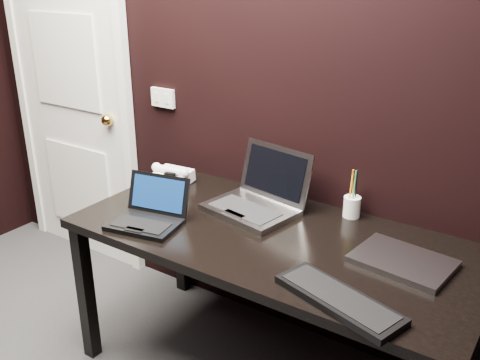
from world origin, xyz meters
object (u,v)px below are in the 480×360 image
Objects in this scene: closed_laptop at (403,261)px; desk at (273,251)px; door at (72,95)px; pen_cup at (352,206)px; silver_laptop at (257,199)px; mobile_phone at (170,186)px; ext_keyboard at (339,299)px; netbook at (148,215)px; desk_phone at (172,176)px.

desk is at bearing -173.23° from closed_laptop.
door reaches higher than pen_cup.
door reaches higher than desk.
silver_laptop is 2.01× the size of pen_cup.
desk is 15.93× the size of mobile_phone.
ext_keyboard is at bearing -19.95° from mobile_phone.
desk is 0.55m from netbook.
ext_keyboard is at bearing -18.02° from door.
ext_keyboard is at bearing -35.08° from desk.
desk_phone reaches higher than closed_laptop.
mobile_phone reaches higher than desk_phone.
mobile_phone is at bearing 114.45° from netbook.
silver_laptop is at bearing 137.84° from desk.
door is at bearing 153.01° from netbook.
closed_laptop is at bearing -1.09° from mobile_phone.
silver_laptop is at bearing -8.10° from door.
desk_phone is 1.03× the size of pen_cup.
ext_keyboard is 1.13m from mobile_phone.
door reaches higher than ext_keyboard.
silver_laptop is at bearing 171.58° from closed_laptop.
netbook is 0.46m from desk_phone.
door is at bearing 164.04° from mobile_phone.
door is 1.09m from mobile_phone.
mobile_phone reaches higher than ext_keyboard.
netbook is at bearing -129.55° from silver_laptop.
pen_cup is (0.83, 0.25, 0.01)m from mobile_phone.
netbook is 0.93m from ext_keyboard.
ext_keyboard is at bearing -104.80° from closed_laptop.
closed_laptop is 3.52× the size of mobile_phone.
desk_phone is (-1.23, 0.13, 0.03)m from closed_laptop.
mobile_phone reaches higher than closed_laptop.
desk is 0.41m from pen_cup.
mobile_phone is at bearing 160.05° from ext_keyboard.
pen_cup is (0.20, 0.34, 0.13)m from desk.
pen_cup reaches higher than netbook.
netbook is 0.71× the size of ext_keyboard.
ext_keyboard is 4.46× the size of mobile_phone.
mobile_phone is (-1.06, 0.38, 0.03)m from ext_keyboard.
pen_cup is at bearing -1.13° from door.
closed_laptop is at bearing 75.20° from ext_keyboard.
netbook is at bearing -26.99° from door.
door is at bearing 167.18° from desk.
door reaches higher than closed_laptop.
door is 1.87m from pen_cup.
silver_laptop is 4.14× the size of mobile_phone.
netbook is at bearing -141.78° from pen_cup.
closed_laptop is at bearing 6.77° from desk.
door is 20.05× the size of mobile_phone.
door reaches higher than mobile_phone.
door is 5.69× the size of closed_laptop.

